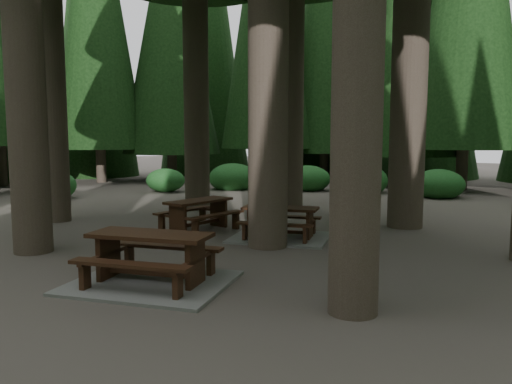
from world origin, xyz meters
The scene contains 5 objects.
ground centered at (0.00, 0.00, 0.00)m, with size 80.00×80.00×0.00m, color #594F48.
picnic_table_a centered at (0.85, -3.17, 0.29)m, with size 2.97×2.70×0.83m.
picnic_table_b centered at (-1.65, 0.74, 0.51)m, with size 1.54×1.86×0.77m.
picnic_table_c centered at (0.58, 1.04, 0.24)m, with size 2.66×2.43×0.74m.
shrub_ring centered at (0.70, 0.75, 0.40)m, with size 23.86×24.64×1.49m.
Camera 1 is at (6.69, -8.49, 2.33)m, focal length 35.00 mm.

